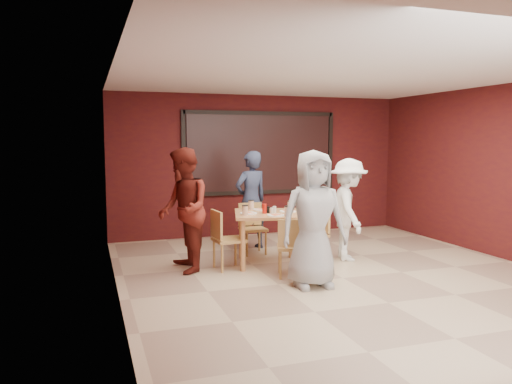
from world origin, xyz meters
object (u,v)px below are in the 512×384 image
object	(u,v)px
dining_table	(268,219)
chair_front	(292,244)
chair_left	(224,236)
diner_back	(251,200)
diner_right	(348,210)
diner_left	(183,210)
diner_front	(313,219)
chair_back	(252,225)
chair_right	(318,230)

from	to	relation	value
dining_table	chair_front	size ratio (longest dim) A/B	1.49
chair_front	chair_left	bearing A→B (deg)	136.74
diner_back	diner_right	world-z (taller)	diner_back
diner_back	diner_left	xyz separation A→B (m)	(-1.40, -1.14, 0.04)
dining_table	chair_front	xyz separation A→B (m)	(0.05, -0.83, -0.23)
dining_table	diner_front	distance (m)	1.31
chair_back	chair_right	world-z (taller)	chair_right
diner_left	chair_right	bearing A→B (deg)	89.26
chair_front	dining_table	bearing A→B (deg)	93.22
chair_left	diner_left	bearing A→B (deg)	171.80
chair_left	diner_right	bearing A→B (deg)	-1.23
chair_back	diner_front	world-z (taller)	diner_front
diner_back	diner_left	world-z (taller)	diner_left
chair_left	diner_right	xyz separation A→B (m)	(2.03, -0.04, 0.31)
dining_table	chair_front	distance (m)	0.86
diner_front	diner_left	xyz separation A→B (m)	(-1.46, 1.28, 0.01)
chair_front	diner_left	size ratio (longest dim) A/B	0.46
dining_table	chair_left	world-z (taller)	dining_table
diner_back	diner_right	xyz separation A→B (m)	(1.21, -1.26, -0.05)
dining_table	chair_back	xyz separation A→B (m)	(0.00, 0.81, -0.22)
chair_left	diner_back	bearing A→B (deg)	56.13
diner_right	chair_front	bearing A→B (deg)	133.82
chair_front	diner_back	world-z (taller)	diner_back
dining_table	diner_left	world-z (taller)	diner_left
chair_right	diner_front	size ratio (longest dim) A/B	0.48
dining_table	diner_right	size ratio (longest dim) A/B	0.77
chair_left	diner_right	distance (m)	2.06
chair_front	diner_front	world-z (taller)	diner_front
diner_left	diner_right	bearing A→B (deg)	87.06
chair_back	diner_back	world-z (taller)	diner_back
diner_right	chair_right	bearing A→B (deg)	92.68
chair_right	diner_front	world-z (taller)	diner_front
chair_right	diner_right	bearing A→B (deg)	-12.43
diner_front	diner_back	distance (m)	2.42
dining_table	chair_front	bearing A→B (deg)	-86.78
chair_front	diner_right	distance (m)	1.47
chair_left	diner_back	world-z (taller)	diner_back
diner_front	diner_right	world-z (taller)	diner_front
diner_front	diner_right	xyz separation A→B (m)	(1.16, 1.15, -0.08)
diner_left	diner_right	size ratio (longest dim) A/B	1.12
chair_back	diner_back	xyz separation A→B (m)	(0.09, 0.31, 0.38)
chair_right	dining_table	bearing A→B (deg)	177.51
diner_right	chair_back	bearing A→B (deg)	68.83
dining_table	diner_front	size ratio (longest dim) A/B	0.70
chair_right	diner_back	world-z (taller)	diner_back
diner_back	diner_front	bearing A→B (deg)	75.64
chair_right	diner_right	xyz separation A→B (m)	(0.48, -0.11, 0.32)
chair_front	diner_back	bearing A→B (deg)	88.77
chair_back	diner_front	size ratio (longest dim) A/B	0.47
chair_back	chair_right	xyz separation A→B (m)	(0.82, -0.85, 0.01)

